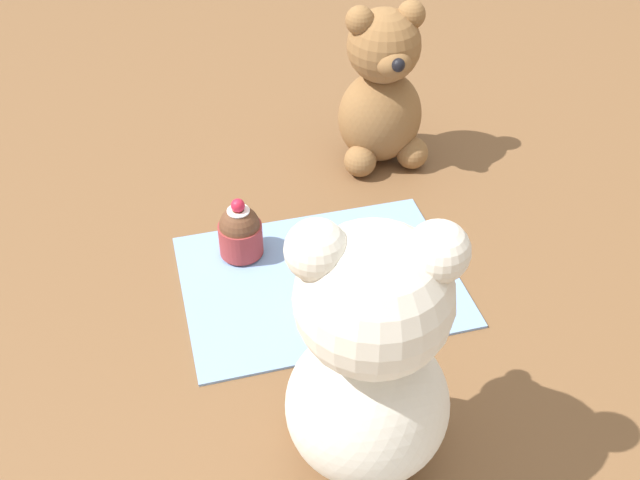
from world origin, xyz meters
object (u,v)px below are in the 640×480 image
(teddy_bear_tan, at_px, (382,93))
(cupcake_near_cream_bear, at_px, (329,282))
(cupcake_near_tan_bear, at_px, (240,232))
(teddy_bear_cream, at_px, (369,363))

(teddy_bear_tan, bearing_deg, cupcake_near_cream_bear, -118.61)
(teddy_bear_tan, relative_size, cupcake_near_tan_bear, 2.90)
(teddy_bear_tan, bearing_deg, cupcake_near_tan_bear, -144.74)
(teddy_bear_cream, relative_size, cupcake_near_cream_bear, 3.49)
(teddy_bear_cream, relative_size, cupcake_near_tan_bear, 3.58)
(teddy_bear_tan, bearing_deg, teddy_bear_cream, -109.73)
(teddy_bear_tan, height_order, cupcake_near_cream_bear, teddy_bear_tan)
(teddy_bear_cream, xyz_separation_m, teddy_bear_tan, (-0.15, -0.41, -0.02))
(teddy_bear_cream, distance_m, cupcake_near_cream_bear, 0.19)
(teddy_bear_cream, height_order, cupcake_near_cream_bear, teddy_bear_cream)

